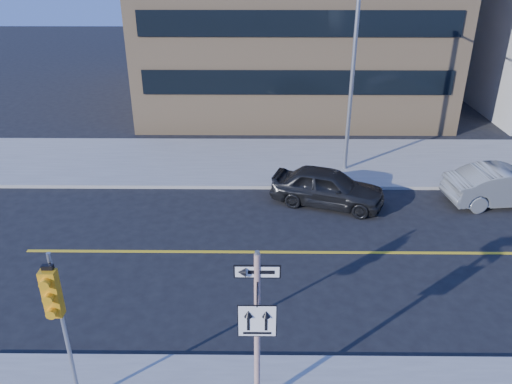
{
  "coord_description": "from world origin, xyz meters",
  "views": [
    {
      "loc": [
        0.05,
        -10.51,
        9.37
      ],
      "look_at": [
        -0.09,
        4.0,
        2.3
      ],
      "focal_mm": 35.0,
      "sensor_mm": 36.0,
      "label": 1
    }
  ],
  "objects_px": {
    "parked_car_a": "(328,187)",
    "streetlight_a": "(354,71)",
    "traffic_signal": "(55,305)",
    "parked_car_b": "(505,186)",
    "sign_pole": "(257,325)"
  },
  "relations": [
    {
      "from": "parked_car_b",
      "to": "streetlight_a",
      "type": "bearing_deg",
      "value": 57.4
    },
    {
      "from": "traffic_signal",
      "to": "sign_pole",
      "type": "bearing_deg",
      "value": 2.11
    },
    {
      "from": "traffic_signal",
      "to": "streetlight_a",
      "type": "relative_size",
      "value": 0.5
    },
    {
      "from": "parked_car_b",
      "to": "parked_car_a",
      "type": "bearing_deg",
      "value": 85.06
    },
    {
      "from": "sign_pole",
      "to": "streetlight_a",
      "type": "relative_size",
      "value": 0.51
    },
    {
      "from": "parked_car_a",
      "to": "streetlight_a",
      "type": "distance_m",
      "value": 5.21
    },
    {
      "from": "sign_pole",
      "to": "streetlight_a",
      "type": "bearing_deg",
      "value": 73.23
    },
    {
      "from": "parked_car_b",
      "to": "streetlight_a",
      "type": "relative_size",
      "value": 0.59
    },
    {
      "from": "parked_car_a",
      "to": "streetlight_a",
      "type": "relative_size",
      "value": 0.57
    },
    {
      "from": "sign_pole",
      "to": "streetlight_a",
      "type": "distance_m",
      "value": 14.05
    },
    {
      "from": "parked_car_a",
      "to": "parked_car_b",
      "type": "relative_size",
      "value": 0.95
    },
    {
      "from": "traffic_signal",
      "to": "parked_car_a",
      "type": "distance_m",
      "value": 12.53
    },
    {
      "from": "parked_car_a",
      "to": "streetlight_a",
      "type": "bearing_deg",
      "value": -2.62
    },
    {
      "from": "traffic_signal",
      "to": "parked_car_a",
      "type": "xyz_separation_m",
      "value": [
        6.77,
        10.3,
        -2.26
      ]
    },
    {
      "from": "streetlight_a",
      "to": "sign_pole",
      "type": "bearing_deg",
      "value": -106.77
    }
  ]
}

